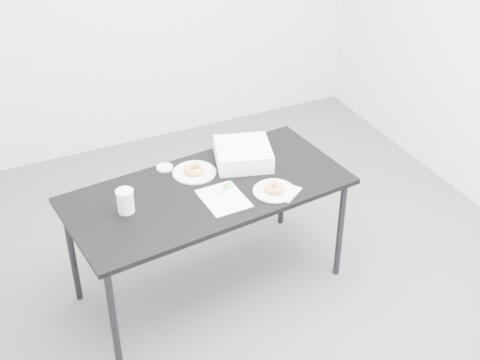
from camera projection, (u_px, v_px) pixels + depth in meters
name	position (u px, v px, depth m)	size (l,w,h in m)	color
floor	(227.00, 295.00, 3.99)	(4.00, 4.00, 0.00)	#4B4B50
table	(208.00, 197.00, 3.70)	(1.63, 0.89, 0.71)	black
scorecard	(224.00, 198.00, 3.59)	(0.22, 0.28, 0.00)	white
logo_patch	(228.00, 186.00, 3.69)	(0.05, 0.05, 0.00)	green
pen	(226.00, 187.00, 3.67)	(0.01, 0.01, 0.13)	#0D8797
napkin	(282.00, 191.00, 3.65)	(0.16, 0.16, 0.00)	white
plate_near	(274.00, 191.00, 3.64)	(0.23, 0.23, 0.01)	silver
donut_near	(274.00, 188.00, 3.63)	(0.11, 0.11, 0.04)	#E59248
plate_far	(194.00, 172.00, 3.80)	(0.25, 0.25, 0.01)	silver
donut_far	(194.00, 169.00, 3.79)	(0.12, 0.12, 0.04)	#E59248
coffee_cup	(125.00, 201.00, 3.46)	(0.09, 0.09, 0.13)	white
cup_lid	(165.00, 168.00, 3.84)	(0.09, 0.09, 0.01)	white
bakery_box	(243.00, 154.00, 3.88)	(0.31, 0.31, 0.10)	white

